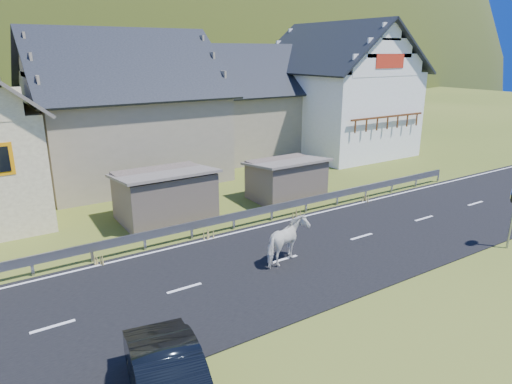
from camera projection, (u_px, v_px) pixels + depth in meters
ground at (284, 260)px, 16.91m from camera, size 160.00×160.00×0.00m
road at (284, 260)px, 16.91m from camera, size 60.00×7.00×0.04m
lane_markings at (284, 259)px, 16.90m from camera, size 60.00×6.60×0.01m
guardrail at (234, 217)px, 19.70m from camera, size 28.10×0.09×0.75m
shed_left at (165, 196)px, 20.78m from camera, size 4.30×3.30×2.40m
shed_right at (286, 180)px, 23.76m from camera, size 3.80×2.90×2.20m
house_stone_a at (123, 100)px, 27.08m from camera, size 10.80×9.80×8.90m
house_stone_b at (248, 96)px, 33.97m from camera, size 9.80×8.80×8.10m
house_white at (336, 84)px, 34.41m from camera, size 8.80×10.80×9.70m
mountain at (10, 128)px, 170.08m from camera, size 440.00×280.00×260.00m
horse at (287, 241)px, 16.45m from camera, size 1.56×2.13×1.64m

